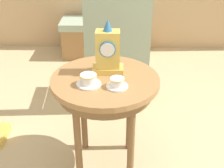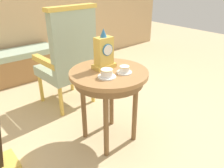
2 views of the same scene
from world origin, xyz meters
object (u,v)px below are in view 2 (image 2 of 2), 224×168
Objects in this scene: teacup_left at (107,74)px; armchair at (69,57)px; teacup_right at (124,70)px; mantel_clock at (104,53)px; window_bench at (22,65)px; side_table at (109,80)px.

teacup_left is 0.13× the size of armchair.
teacup_right is 0.23m from mantel_clock.
teacup_right reaches higher than window_bench.
window_bench is at bearing 93.50° from side_table.
mantel_clock is (-0.06, 0.19, 0.11)m from teacup_right.
side_table is 0.77m from armchair.
side_table is at bearing -86.50° from window_bench.
teacup_left is 0.42× the size of mantel_clock.
armchair reaches higher than teacup_right.
window_bench is (-0.17, 1.12, -0.37)m from armchair.
side_table is 0.24m from mantel_clock.
mantel_clock is at bearing -93.65° from armchair.
armchair is (0.15, 0.85, -0.12)m from teacup_left.
armchair is (-0.02, 0.87, -0.12)m from teacup_right.
armchair reaches higher than teacup_left.
teacup_right is at bearing -72.77° from mantel_clock.
window_bench is at bearing 98.84° from armchair.
side_table is 1.92m from window_bench.
mantel_clock is 0.29× the size of armchair.
mantel_clock reaches higher than side_table.
side_table is 5.47× the size of teacup_right.
window_bench is (-0.02, 1.97, -0.49)m from teacup_left.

